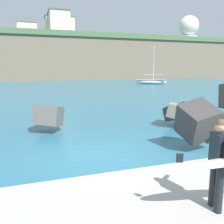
% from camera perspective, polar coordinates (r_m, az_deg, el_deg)
% --- Properties ---
extents(ground_plane, '(400.00, 400.00, 0.00)m').
position_cam_1_polar(ground_plane, '(8.38, -2.44, -10.26)').
color(ground_plane, '#2D6B84').
extents(walkway_path, '(48.00, 4.40, 0.24)m').
position_cam_1_polar(walkway_path, '(5.03, 11.90, -24.02)').
color(walkway_path, '#B2ADA3').
rests_on(walkway_path, ground).
extents(breakwater_jetty, '(31.26, 6.35, 2.39)m').
position_cam_1_polar(breakwater_jetty, '(10.47, 8.01, -0.22)').
color(breakwater_jetty, '#3D3A38').
rests_on(breakwater_jetty, ground).
extents(surfer_with_board, '(2.11, 1.41, 1.78)m').
position_cam_1_polar(surfer_with_board, '(4.99, 24.42, -10.08)').
color(surfer_with_board, black).
rests_on(surfer_with_board, walkway_path).
extents(boat_near_right, '(5.57, 4.50, 6.77)m').
position_cam_1_polar(boat_near_right, '(45.77, 9.04, 7.03)').
color(boat_near_right, white).
rests_on(boat_near_right, ground).
extents(headland_bluff, '(99.13, 44.15, 11.29)m').
position_cam_1_polar(headland_bluff, '(83.79, -1.16, 12.10)').
color(headland_bluff, '#756651').
rests_on(headland_bluff, ground).
extents(radar_dome, '(7.34, 7.34, 10.68)m').
position_cam_1_polar(radar_dome, '(100.31, 17.38, 17.82)').
color(radar_dome, silver).
rests_on(radar_dome, headland_bluff).
extents(station_building_west, '(8.26, 4.86, 5.94)m').
position_cam_1_polar(station_building_west, '(75.72, -12.06, 18.63)').
color(station_building_west, silver).
rests_on(station_building_west, headland_bluff).
extents(station_building_central, '(5.38, 7.90, 6.47)m').
position_cam_1_polar(station_building_central, '(71.48, -12.28, 19.36)').
color(station_building_central, beige).
rests_on(station_building_central, headland_bluff).
extents(station_building_east, '(5.80, 4.79, 4.85)m').
position_cam_1_polar(station_building_east, '(80.83, -19.12, 17.37)').
color(station_building_east, silver).
rests_on(station_building_east, headland_bluff).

